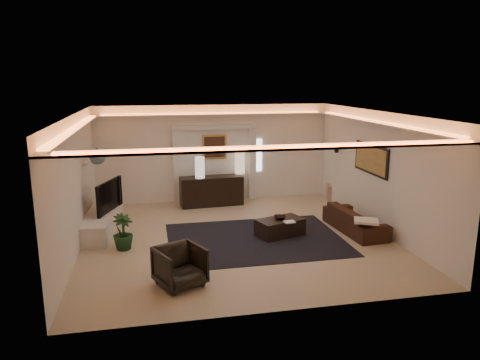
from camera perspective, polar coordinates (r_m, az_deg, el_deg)
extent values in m
plane|color=tan|center=(10.63, -0.41, -7.33)|extent=(7.00, 7.00, 0.00)
plane|color=white|center=(10.02, -0.44, 8.45)|extent=(7.00, 7.00, 0.00)
plane|color=white|center=(13.62, -3.28, 3.41)|extent=(7.00, 0.00, 7.00)
plane|color=white|center=(6.95, 5.20, -5.76)|extent=(7.00, 0.00, 7.00)
plane|color=white|center=(10.17, -20.16, -0.55)|extent=(0.00, 7.00, 7.00)
plane|color=white|center=(11.42, 17.08, 1.06)|extent=(0.00, 7.00, 7.00)
cube|color=silver|center=(10.04, -0.43, 6.85)|extent=(7.00, 7.00, 0.04)
cube|color=white|center=(13.87, 2.27, 3.18)|extent=(0.25, 0.03, 1.00)
cube|color=black|center=(10.53, 1.96, -7.51)|extent=(4.00, 3.00, 0.01)
cube|color=silver|center=(13.47, -8.05, 1.69)|extent=(0.22, 0.20, 2.20)
cube|color=silver|center=(13.79, 1.53, 2.07)|extent=(0.22, 0.20, 2.20)
cube|color=silver|center=(13.42, -3.26, 6.72)|extent=(2.52, 0.20, 0.12)
cube|color=tan|center=(13.56, -3.27, 4.23)|extent=(0.74, 0.04, 0.74)
cube|color=#4C2D1E|center=(13.53, -3.25, 4.21)|extent=(0.62, 0.02, 0.62)
cube|color=black|center=(11.62, 16.33, 2.56)|extent=(0.04, 1.64, 0.74)
cube|color=tan|center=(11.61, 16.22, 2.56)|extent=(0.02, 1.50, 0.62)
cylinder|color=black|center=(13.27, 12.19, 3.91)|extent=(0.12, 0.12, 0.22)
cube|color=silver|center=(11.48, -18.96, 2.01)|extent=(0.10, 0.55, 0.04)
cube|color=black|center=(13.23, -3.65, -1.51)|extent=(1.86, 0.69, 0.91)
cylinder|color=beige|center=(12.96, -5.12, 1.29)|extent=(0.33, 0.33, 0.61)
cylinder|color=beige|center=(13.51, -0.02, 1.81)|extent=(0.37, 0.37, 0.66)
cube|color=silver|center=(11.60, -17.14, -5.03)|extent=(0.89, 2.67, 0.49)
imported|color=black|center=(11.49, -16.83, -2.03)|extent=(1.30, 0.62, 0.76)
cylinder|color=black|center=(12.46, -16.84, -1.80)|extent=(0.18, 0.18, 0.40)
imported|color=slate|center=(11.22, -17.69, 2.95)|extent=(0.40, 0.40, 0.38)
imported|color=#173717|center=(10.15, -14.67, -6.41)|extent=(0.62, 0.62, 0.79)
imported|color=black|center=(11.34, 14.42, -4.91)|extent=(2.03, 0.93, 0.58)
cube|color=#F8E1C7|center=(10.44, 15.75, -5.02)|extent=(0.65, 0.61, 0.06)
cube|color=tan|center=(12.78, 11.21, -1.55)|extent=(0.24, 0.43, 0.41)
cube|color=black|center=(10.76, 5.11, -6.00)|extent=(1.22, 0.91, 0.41)
imported|color=black|center=(10.69, 5.11, -4.75)|extent=(0.35, 0.35, 0.07)
cube|color=white|center=(10.45, 6.29, -5.31)|extent=(0.27, 0.21, 0.03)
imported|color=black|center=(8.26, -7.63, -10.81)|extent=(1.04, 1.05, 0.73)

